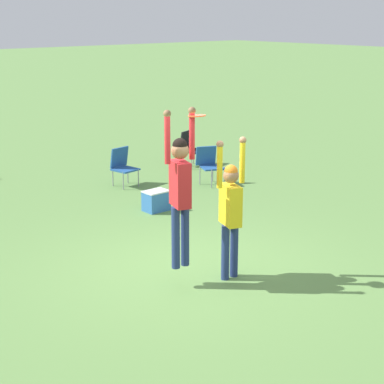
{
  "coord_description": "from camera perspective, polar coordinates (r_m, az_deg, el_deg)",
  "views": [
    {
      "loc": [
        -5.95,
        -6.91,
        3.81
      ],
      "look_at": [
        -0.12,
        -0.14,
        1.3
      ],
      "focal_mm": 60.0,
      "sensor_mm": 36.0,
      "label": 1
    }
  ],
  "objects": [
    {
      "name": "ground_plane",
      "position": [
        9.88,
        0.0,
        -6.99
      ],
      "size": [
        120.0,
        120.0,
        0.0
      ],
      "primitive_type": "plane",
      "color": "#608C47"
    },
    {
      "name": "person_jumping",
      "position": [
        8.88,
        -1.06,
        0.71
      ],
      "size": [
        0.54,
        0.43,
        2.28
      ],
      "rotation": [
        0.0,
        0.0,
        1.23
      ],
      "color": "navy",
      "rests_on": "ground_plane"
    },
    {
      "name": "person_defending",
      "position": [
        9.27,
        3.44,
        -1.25
      ],
      "size": [
        0.55,
        0.44,
        2.1
      ],
      "rotation": [
        0.0,
        0.0,
        -1.91
      ],
      "color": "navy",
      "rests_on": "ground_plane"
    },
    {
      "name": "frisbee",
      "position": [
        8.82,
        0.43,
        6.8
      ],
      "size": [
        0.25,
        0.25,
        0.03
      ],
      "color": "#E04C23"
    },
    {
      "name": "camping_chair_0",
      "position": [
        16.43,
        -0.2,
        4.11
      ],
      "size": [
        0.66,
        0.71,
        0.9
      ],
      "rotation": [
        0.0,
        0.0,
        3.45
      ],
      "color": "gray",
      "rests_on": "ground_plane"
    },
    {
      "name": "camping_chair_2",
      "position": [
        14.65,
        1.55,
        2.63
      ],
      "size": [
        0.62,
        0.67,
        0.87
      ],
      "rotation": [
        0.0,
        0.0,
        2.72
      ],
      "color": "gray",
      "rests_on": "ground_plane"
    },
    {
      "name": "camping_chair_4",
      "position": [
        14.61,
        -6.19,
        2.47
      ],
      "size": [
        0.55,
        0.6,
        0.87
      ],
      "rotation": [
        0.0,
        0.0,
        3.29
      ],
      "color": "gray",
      "rests_on": "ground_plane"
    },
    {
      "name": "cooler_box",
      "position": [
        12.75,
        -3.21,
        -0.77
      ],
      "size": [
        0.49,
        0.35,
        0.41
      ],
      "color": "#336BB7",
      "rests_on": "ground_plane"
    }
  ]
}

